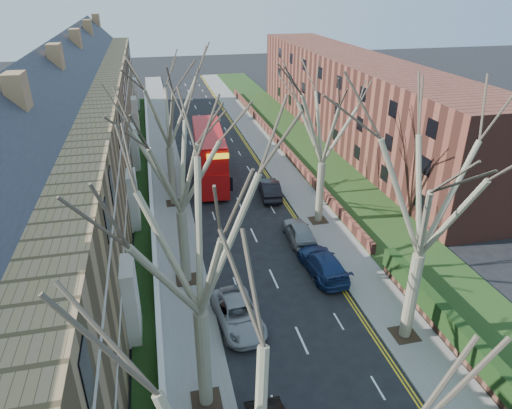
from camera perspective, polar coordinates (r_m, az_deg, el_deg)
pavement_left at (r=51.54m, az=-11.33°, el=5.28°), size 3.00×102.00×0.12m
pavement_right at (r=53.11m, az=1.75°, el=6.41°), size 3.00×102.00×0.12m
terrace_left at (r=42.74m, az=-21.77°, el=7.37°), size 9.70×78.00×13.60m
flats_right at (r=59.15m, az=11.88°, el=12.89°), size 13.97×54.00×10.00m
front_wall_left at (r=43.90m, az=-13.02°, el=2.17°), size 0.30×78.00×1.00m
grass_verge_right at (r=54.35m, az=6.38°, el=6.82°), size 6.00×102.00×0.06m
tree_left_mid at (r=17.50m, az=-7.68°, el=-2.61°), size 10.50×10.50×14.71m
tree_left_far at (r=26.81m, az=-9.94°, el=6.84°), size 10.15×10.15×14.22m
tree_left_dist at (r=38.29m, az=-11.29°, el=12.99°), size 10.50×10.50×14.71m
tree_right_mid at (r=22.98m, az=21.25°, el=2.96°), size 10.50×10.50×14.71m
tree_right_far at (r=34.86m, az=8.68°, el=11.39°), size 10.15×10.15×14.22m
double_decker_bus at (r=45.45m, az=-5.85°, el=6.05°), size 3.59×12.13×4.97m
car_left_far at (r=26.97m, az=-2.27°, el=-13.54°), size 2.82×5.28×1.41m
car_right_near at (r=31.42m, az=8.35°, el=-7.28°), size 2.42×5.42×1.54m
car_right_mid at (r=35.00m, az=5.40°, el=-3.36°), size 1.97×4.59×1.54m
car_right_far at (r=41.97m, az=1.71°, el=1.98°), size 2.16×4.93×1.58m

